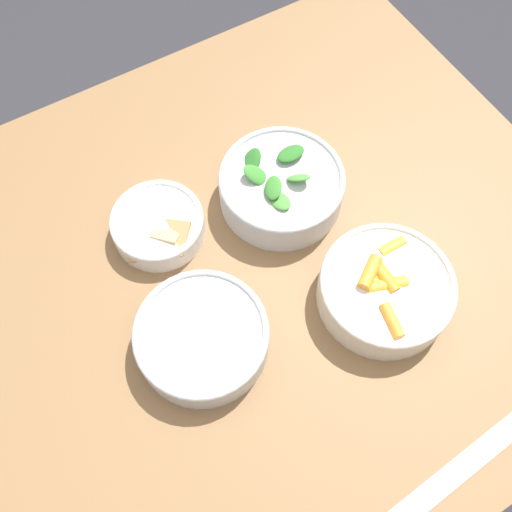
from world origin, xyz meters
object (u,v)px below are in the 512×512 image
(bowl_beans_hotdog, at_px, (202,338))
(ruler, at_px, (475,457))
(bowl_cookies, at_px, (158,225))
(bowl_carrots, at_px, (385,289))
(bowl_greens, at_px, (281,187))

(bowl_beans_hotdog, height_order, ruler, bowl_beans_hotdog)
(bowl_cookies, relative_size, ruler, 0.45)
(bowl_carrots, xyz_separation_m, ruler, (0.03, 0.24, -0.03))
(bowl_carrots, height_order, bowl_greens, bowl_greens)
(bowl_carrots, bearing_deg, bowl_greens, -80.47)
(bowl_carrots, distance_m, bowl_beans_hotdog, 0.27)
(bowl_greens, distance_m, ruler, 0.46)
(bowl_carrots, height_order, bowl_beans_hotdog, bowl_carrots)
(bowl_greens, height_order, bowl_cookies, bowl_greens)
(bowl_greens, relative_size, ruler, 0.61)
(bowl_beans_hotdog, bearing_deg, bowl_carrots, 164.71)
(bowl_carrots, bearing_deg, ruler, 83.52)
(bowl_greens, height_order, ruler, bowl_greens)
(bowl_carrots, distance_m, ruler, 0.25)
(bowl_carrots, xyz_separation_m, bowl_beans_hotdog, (0.26, -0.07, -0.01))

